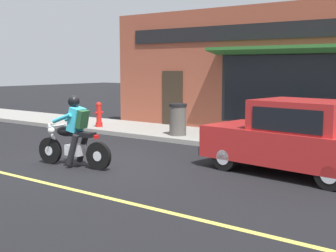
% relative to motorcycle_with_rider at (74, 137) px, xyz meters
% --- Properties ---
extents(ground_plane, '(80.00, 80.00, 0.00)m').
position_rel_motorcycle_with_rider_xyz_m(ground_plane, '(0.44, -0.08, -0.68)').
color(ground_plane, black).
extents(sidewalk_curb, '(2.60, 22.00, 0.14)m').
position_rel_motorcycle_with_rider_xyz_m(sidewalk_curb, '(5.28, 2.92, -0.61)').
color(sidewalk_curb, gray).
rests_on(sidewalk_curb, ground).
extents(storefront_building, '(1.25, 11.56, 4.20)m').
position_rel_motorcycle_with_rider_xyz_m(storefront_building, '(6.81, -1.05, 1.43)').
color(storefront_building, brown).
rests_on(storefront_building, ground).
extents(motorcycle_with_rider, '(0.66, 2.01, 1.62)m').
position_rel_motorcycle_with_rider_xyz_m(motorcycle_with_rider, '(0.00, 0.00, 0.00)').
color(motorcycle_with_rider, black).
rests_on(motorcycle_with_rider, ground).
extents(car_hatchback, '(2.02, 3.93, 1.57)m').
position_rel_motorcycle_with_rider_xyz_m(car_hatchback, '(2.34, -4.23, 0.09)').
color(car_hatchback, black).
rests_on(car_hatchback, ground).
extents(trash_bin, '(0.56, 0.56, 0.98)m').
position_rel_motorcycle_with_rider_xyz_m(trash_bin, '(4.62, 0.50, -0.04)').
color(trash_bin, '#514C47').
rests_on(trash_bin, sidewalk_curb).
extents(fire_hydrant, '(0.36, 0.24, 0.88)m').
position_rel_motorcycle_with_rider_xyz_m(fire_hydrant, '(4.55, 3.92, -0.11)').
color(fire_hydrant, red).
rests_on(fire_hydrant, sidewalk_curb).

